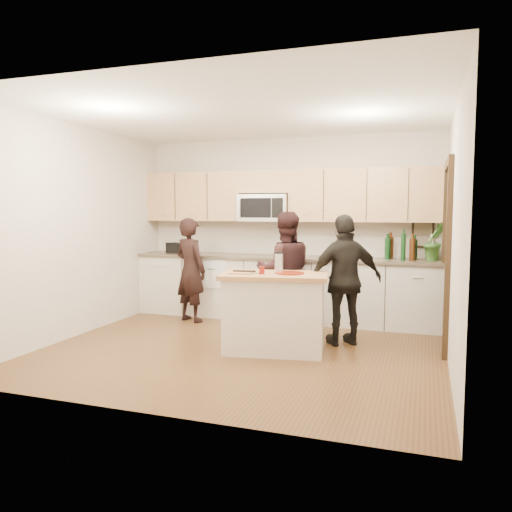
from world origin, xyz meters
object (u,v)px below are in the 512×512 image
(woman_left, at_px, (191,270))
(woman_right, at_px, (345,280))
(woman_center, at_px, (285,271))
(island, at_px, (274,312))
(toaster, at_px, (176,248))

(woman_left, distance_m, woman_right, 2.39)
(woman_left, bearing_deg, woman_center, -158.30)
(island, distance_m, woman_left, 1.97)
(woman_center, bearing_deg, island, 76.56)
(woman_center, bearing_deg, woman_left, -23.02)
(toaster, bearing_deg, island, -37.83)
(toaster, bearing_deg, woman_center, -15.75)
(island, relative_size, woman_right, 0.83)
(woman_left, height_order, woman_right, woman_right)
(island, xyz_separation_m, woman_left, (-1.60, 1.10, 0.30))
(woman_left, distance_m, woman_center, 1.42)
(island, relative_size, woman_center, 0.81)
(woman_center, bearing_deg, woman_right, 125.95)
(woman_center, height_order, woman_right, woman_center)
(island, bearing_deg, toaster, 132.73)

